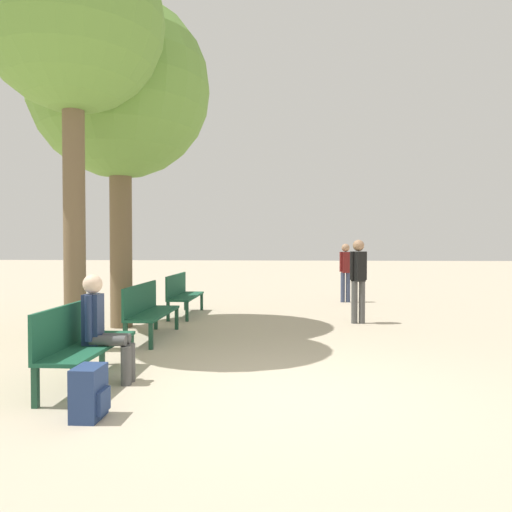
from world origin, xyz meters
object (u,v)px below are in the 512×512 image
tree_row_0 (72,24)px  backpack (89,393)px  bench_row_2 (182,292)px  tree_row_1 (120,90)px  bench_row_1 (148,307)px  person_seated (103,325)px  bench_row_0 (82,338)px  pedestrian_near (345,269)px  pedestrian_mid (358,276)px

tree_row_0 → backpack: size_ratio=12.97×
bench_row_2 → tree_row_1: 4.31m
bench_row_1 → person_seated: person_seated is taller
tree_row_1 → backpack: bearing=-74.4°
person_seated → backpack: 1.26m
bench_row_0 → bench_row_1: bearing=90.0°
bench_row_0 → tree_row_1: (-0.81, 3.75, 3.93)m
bench_row_0 → pedestrian_near: pedestrian_near is taller
pedestrian_mid → bench_row_2: bearing=166.8°
bench_row_0 → tree_row_0: size_ratio=0.29×
bench_row_0 → pedestrian_mid: 5.81m
bench_row_1 → pedestrian_mid: 4.15m
backpack → bench_row_0: bearing=116.0°
person_seated → pedestrian_mid: bearing=51.8°
person_seated → pedestrian_mid: pedestrian_mid is taller
tree_row_1 → person_seated: (1.05, -3.72, -3.79)m
bench_row_0 → person_seated: size_ratio=1.47×
tree_row_0 → tree_row_1: (-0.00, 2.05, -0.34)m
pedestrian_near → tree_row_1: bearing=-137.8°
bench_row_1 → pedestrian_near: pedestrian_near is taller
tree_row_0 → pedestrian_mid: size_ratio=3.74×
bench_row_2 → tree_row_0: (-0.81, -3.63, 4.27)m
tree_row_0 → pedestrian_near: tree_row_0 is taller
bench_row_2 → person_seated: (0.24, -5.30, 0.14)m
person_seated → pedestrian_near: (3.64, 7.98, 0.24)m
backpack → pedestrian_near: bearing=70.0°
bench_row_2 → tree_row_1: tree_row_1 is taller
pedestrian_near → bench_row_0: bearing=-115.8°
bench_row_2 → tree_row_0: size_ratio=0.29×
bench_row_1 → tree_row_1: 4.16m
pedestrian_near → pedestrian_mid: 3.56m
tree_row_0 → person_seated: size_ratio=5.01×
backpack → pedestrian_near: 9.73m
tree_row_1 → backpack: size_ratio=12.94×
bench_row_0 → pedestrian_mid: pedestrian_mid is taller
bench_row_2 → person_seated: person_seated is taller
bench_row_0 → tree_row_0: 4.67m
pedestrian_near → backpack: bearing=-110.0°
bench_row_1 → tree_row_1: bearing=126.9°
bench_row_2 → person_seated: 5.31m
person_seated → backpack: (0.31, -1.14, -0.42)m
bench_row_1 → pedestrian_mid: bearing=25.7°
tree_row_1 → pedestrian_near: tree_row_1 is taller
tree_row_0 → pedestrian_mid: tree_row_0 is taller
backpack → person_seated: bearing=105.2°
bench_row_0 → bench_row_1: (0.00, 2.66, 0.00)m
bench_row_1 → tree_row_0: size_ratio=0.29×
bench_row_2 → bench_row_0: bearing=-90.0°
tree_row_0 → bench_row_0: bearing=-64.3°
bench_row_1 → backpack: size_ratio=3.80×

